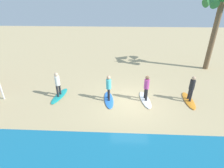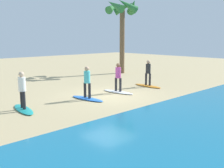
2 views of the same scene
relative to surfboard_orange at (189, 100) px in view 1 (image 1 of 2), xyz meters
name	(u,v)px [view 1 (image 1 of 2)]	position (x,y,z in m)	size (l,w,h in m)	color
ground_plane	(131,101)	(3.73, 0.22, -0.04)	(60.00, 60.00, 0.00)	tan
surfboard_orange	(189,100)	(0.00, 0.00, 0.00)	(2.10, 0.56, 0.09)	orange
surfer_orange	(192,87)	(0.00, 0.00, 0.99)	(0.32, 0.46, 1.64)	#232328
surfboard_white	(145,100)	(2.79, 0.05, 0.00)	(2.10, 0.56, 0.09)	white
surfer_white	(147,86)	(2.79, 0.05, 0.99)	(0.32, 0.46, 1.64)	#232328
surfboard_blue	(109,100)	(5.14, 0.15, 0.00)	(2.10, 0.56, 0.09)	blue
surfer_blue	(109,86)	(5.14, 0.15, 0.99)	(0.32, 0.46, 1.64)	#232328
surfboard_teal	(60,96)	(8.48, -0.16, 0.00)	(2.10, 0.56, 0.09)	teal
surfer_teal	(57,83)	(8.48, -0.16, 0.99)	(0.32, 0.46, 1.64)	#232328
palm_tree	(221,7)	(-3.47, -5.80, 5.20)	(2.88, 3.03, 6.54)	brown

